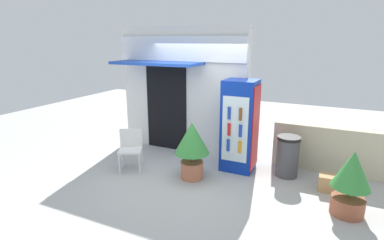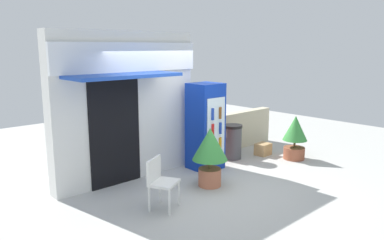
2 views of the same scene
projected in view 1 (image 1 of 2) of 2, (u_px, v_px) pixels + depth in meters
ground at (182, 175)px, 5.88m from camera, size 16.00×16.00×0.00m
storefront_building at (182, 88)px, 6.98m from camera, size 3.08×1.11×2.87m
drink_cooler at (240, 126)px, 5.97m from camera, size 0.65×0.66×1.84m
plastic_chair at (131, 146)px, 6.05m from camera, size 0.58×0.56×0.83m
potted_plant_near_shop at (192, 144)px, 5.60m from camera, size 0.66×0.66×1.11m
potted_plant_curbside at (351, 180)px, 4.43m from camera, size 0.56×0.56×1.02m
trash_bin at (288, 156)px, 5.78m from camera, size 0.44×0.44×0.80m
stone_boundary_wall at (335, 150)px, 5.90m from camera, size 2.36×0.23×0.93m
cardboard_box at (329, 183)px, 5.26m from camera, size 0.37×0.30×0.28m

